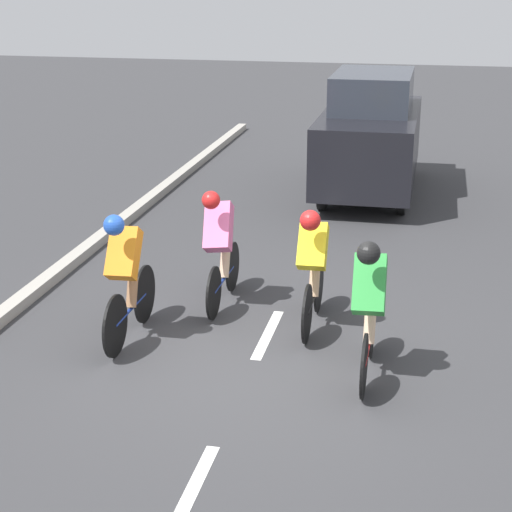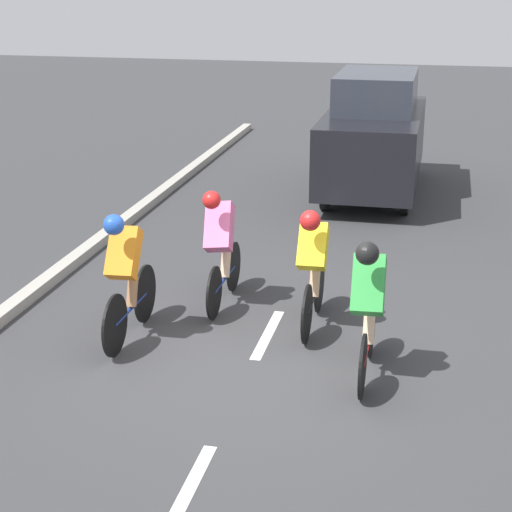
{
  "view_description": "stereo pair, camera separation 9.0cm",
  "coord_description": "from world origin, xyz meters",
  "px_view_note": "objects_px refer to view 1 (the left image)",
  "views": [
    {
      "loc": [
        -1.74,
        8.14,
        4.05
      ],
      "look_at": [
        0.14,
        -0.77,
        0.95
      ],
      "focal_mm": 60.0,
      "sensor_mm": 36.0,
      "label": 1
    },
    {
      "loc": [
        -1.83,
        8.12,
        4.05
      ],
      "look_at": [
        0.14,
        -0.77,
        0.95
      ],
      "focal_mm": 60.0,
      "sensor_mm": 36.0,
      "label": 2
    }
  ],
  "objects_px": {
    "cyclist_orange": "(126,273)",
    "support_car": "(370,134)",
    "cyclist_pink": "(220,244)",
    "cyclist_green": "(369,304)",
    "cyclist_yellow": "(313,264)"
  },
  "relations": [
    {
      "from": "cyclist_orange",
      "to": "cyclist_yellow",
      "type": "bearing_deg",
      "value": -158.69
    },
    {
      "from": "cyclist_pink",
      "to": "cyclist_orange",
      "type": "bearing_deg",
      "value": 58.1
    },
    {
      "from": "cyclist_orange",
      "to": "support_car",
      "type": "height_order",
      "value": "support_car"
    },
    {
      "from": "cyclist_orange",
      "to": "cyclist_green",
      "type": "bearing_deg",
      "value": 171.88
    },
    {
      "from": "cyclist_green",
      "to": "cyclist_pink",
      "type": "bearing_deg",
      "value": -39.58
    },
    {
      "from": "cyclist_green",
      "to": "support_car",
      "type": "xyz_separation_m",
      "value": [
        0.63,
        -7.68,
        0.27
      ]
    },
    {
      "from": "cyclist_green",
      "to": "cyclist_yellow",
      "type": "bearing_deg",
      "value": -57.46
    },
    {
      "from": "support_car",
      "to": "cyclist_green",
      "type": "bearing_deg",
      "value": 94.72
    },
    {
      "from": "cyclist_yellow",
      "to": "cyclist_orange",
      "type": "bearing_deg",
      "value": 21.31
    },
    {
      "from": "cyclist_yellow",
      "to": "support_car",
      "type": "bearing_deg",
      "value": -90.95
    },
    {
      "from": "cyclist_pink",
      "to": "support_car",
      "type": "xyz_separation_m",
      "value": [
        -1.33,
        -6.06,
        0.29
      ]
    },
    {
      "from": "cyclist_orange",
      "to": "cyclist_pink",
      "type": "bearing_deg",
      "value": -121.9
    },
    {
      "from": "cyclist_pink",
      "to": "cyclist_orange",
      "type": "relative_size",
      "value": 0.97
    },
    {
      "from": "cyclist_yellow",
      "to": "cyclist_pink",
      "type": "height_order",
      "value": "cyclist_pink"
    },
    {
      "from": "cyclist_pink",
      "to": "support_car",
      "type": "bearing_deg",
      "value": -102.35
    }
  ]
}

